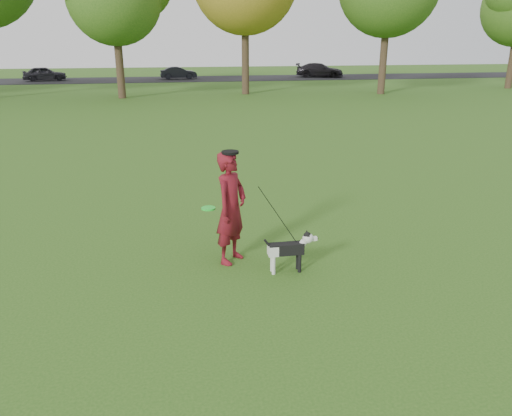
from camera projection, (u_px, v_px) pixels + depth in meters
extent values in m
plane|color=#285116|center=(260.00, 268.00, 8.22)|extent=(120.00, 120.00, 0.00)
cube|color=black|center=(179.00, 79.00, 45.46)|extent=(120.00, 7.00, 0.02)
imported|color=maroon|center=(231.00, 208.00, 8.20)|extent=(0.78, 0.82, 1.89)
cube|color=black|center=(286.00, 249.00, 7.97)|extent=(0.56, 0.17, 0.18)
cube|color=silver|center=(273.00, 250.00, 7.94)|extent=(0.16, 0.18, 0.17)
cylinder|color=silver|center=(274.00, 265.00, 7.96)|extent=(0.06, 0.06, 0.31)
cylinder|color=silver|center=(272.00, 262.00, 8.07)|extent=(0.06, 0.06, 0.31)
cylinder|color=black|center=(300.00, 263.00, 8.03)|extent=(0.06, 0.06, 0.31)
cylinder|color=black|center=(298.00, 260.00, 8.15)|extent=(0.06, 0.06, 0.31)
cylinder|color=silver|center=(302.00, 245.00, 8.00)|extent=(0.19, 0.11, 0.20)
sphere|color=silver|center=(308.00, 238.00, 7.98)|extent=(0.17, 0.17, 0.17)
sphere|color=black|center=(307.00, 236.00, 7.97)|extent=(0.13, 0.13, 0.13)
cube|color=silver|center=(313.00, 239.00, 8.00)|extent=(0.11, 0.07, 0.06)
sphere|color=black|center=(317.00, 238.00, 8.01)|extent=(0.04, 0.04, 0.04)
cone|color=black|center=(308.00, 234.00, 7.91)|extent=(0.06, 0.06, 0.07)
cone|color=black|center=(307.00, 232.00, 7.99)|extent=(0.06, 0.06, 0.07)
cylinder|color=black|center=(270.00, 246.00, 7.91)|extent=(0.20, 0.04, 0.26)
cylinder|color=black|center=(298.00, 245.00, 7.99)|extent=(0.12, 0.12, 0.02)
imported|color=black|center=(45.00, 74.00, 43.32)|extent=(3.78, 2.08, 1.22)
imported|color=black|center=(179.00, 73.00, 45.28)|extent=(3.33, 1.33, 1.08)
imported|color=black|center=(320.00, 70.00, 47.48)|extent=(4.81, 3.15, 1.30)
cylinder|color=#1BDB2E|center=(208.00, 208.00, 8.05)|extent=(0.23, 0.23, 0.03)
cylinder|color=black|center=(230.00, 152.00, 7.90)|extent=(0.28, 0.28, 0.04)
cylinder|color=#38281C|center=(120.00, 63.00, 30.61)|extent=(0.48, 0.48, 4.20)
cylinder|color=#38281C|center=(245.00, 55.00, 32.75)|extent=(0.48, 0.48, 5.04)
cylinder|color=#38281C|center=(383.00, 57.00, 32.90)|extent=(0.48, 0.48, 4.83)
cylinder|color=#38281C|center=(512.00, 61.00, 36.74)|extent=(0.48, 0.48, 3.99)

